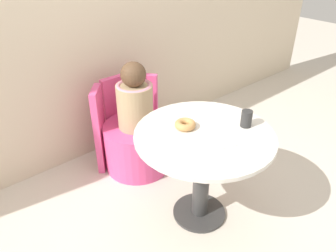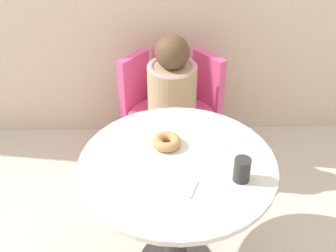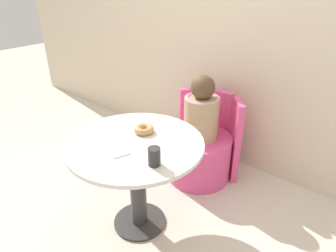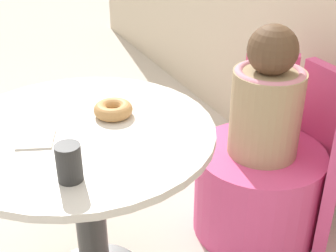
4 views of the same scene
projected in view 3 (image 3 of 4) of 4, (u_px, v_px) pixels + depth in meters
The scene contains 9 objects.
ground_plane at pixel (138, 215), 2.17m from camera, with size 12.00×12.00×0.00m, color beige.
back_wall at pixel (232, 24), 2.39m from camera, with size 6.00×0.06×2.40m.
round_table at pixel (136, 163), 1.88m from camera, with size 0.84×0.84×0.66m.
tub_chair at pixel (199, 157), 2.51m from camera, with size 0.52×0.52×0.38m.
booth_backrest at pixel (214, 131), 2.59m from camera, with size 0.62×0.23×0.69m.
child_figure at pixel (202, 111), 2.32m from camera, with size 0.27×0.27×0.52m.
donut at pixel (144, 129), 1.91m from camera, with size 0.13×0.13×0.04m.
cup at pixel (154, 157), 1.58m from camera, with size 0.07×0.07×0.10m.
paper_napkin at pixel (119, 152), 1.71m from camera, with size 0.14×0.14×0.01m.
Camera 3 is at (1.22, -1.11, 1.57)m, focal length 32.00 mm.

